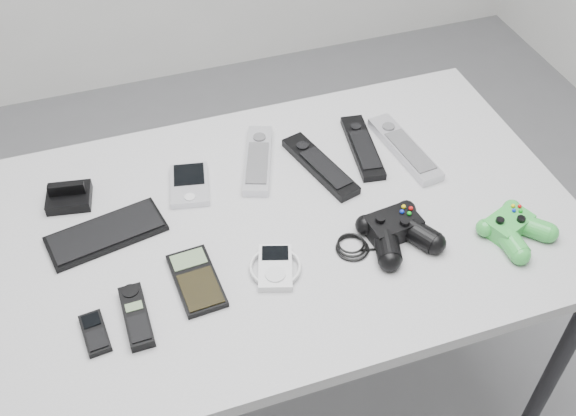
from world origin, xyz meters
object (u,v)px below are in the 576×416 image
object	(u,v)px
pda_keyboard	(106,233)
mobile_phone	(95,333)
remote_black_b	(363,147)
calculator	(196,280)
remote_silver_b	(405,148)
mp3_player	(275,267)
remote_silver_a	(258,159)
controller_black	(397,230)
remote_black_a	(320,165)
cordless_handset	(136,316)
controller_green	(514,227)
pda	(190,184)
desk	(291,238)

from	to	relation	value
pda_keyboard	mobile_phone	distance (m)	0.24
remote_black_b	calculator	bearing A→B (deg)	-141.97
remote_silver_b	mobile_phone	size ratio (longest dim) A/B	2.69
calculator	mobile_phone	bearing A→B (deg)	-167.10
mp3_player	remote_silver_b	bearing A→B (deg)	49.23
remote_silver_a	controller_black	bearing A→B (deg)	-37.43
remote_black_a	cordless_handset	xyz separation A→B (m)	(-0.45, -0.28, -0.00)
cordless_handset	controller_black	bearing A→B (deg)	2.55
controller_green	pda	bearing A→B (deg)	128.77
pda_keyboard	pda	world-z (taller)	pda
remote_silver_b	mp3_player	bearing A→B (deg)	-154.76
cordless_handset	calculator	distance (m)	0.13
pda_keyboard	calculator	bearing A→B (deg)	-61.77
remote_black_a	pda_keyboard	bearing A→B (deg)	170.75
pda_keyboard	calculator	xyz separation A→B (m)	(0.14, -0.18, 0.00)
remote_black_b	remote_silver_b	bearing A→B (deg)	-14.34
remote_black_b	remote_silver_a	bearing A→B (deg)	-179.47
cordless_handset	controller_black	size ratio (longest dim) A/B	0.55
remote_silver_b	controller_black	world-z (taller)	controller_black
remote_silver_b	mobile_phone	world-z (taller)	remote_silver_b
calculator	mp3_player	xyz separation A→B (m)	(0.15, -0.02, 0.00)
cordless_handset	remote_black_a	bearing A→B (deg)	30.26
desk	pda_keyboard	size ratio (longest dim) A/B	5.08
remote_silver_a	cordless_handset	size ratio (longest dim) A/B	1.61
desk	remote_black_a	distance (m)	0.18
remote_black_b	mobile_phone	distance (m)	0.72
pda	remote_silver_b	size ratio (longest dim) A/B	0.52
pda	controller_green	world-z (taller)	controller_green
calculator	pda	bearing A→B (deg)	76.30
pda	controller_green	bearing A→B (deg)	-19.14
cordless_handset	calculator	xyz separation A→B (m)	(0.12, 0.05, -0.00)
mp3_player	controller_black	world-z (taller)	controller_black
mp3_player	remote_silver_a	bearing A→B (deg)	96.77
calculator	cordless_handset	bearing A→B (deg)	-162.00
remote_silver_b	mp3_player	world-z (taller)	remote_silver_b
mp3_player	desk	bearing A→B (deg)	76.85
remote_black_b	pda_keyboard	bearing A→B (deg)	-164.01
desk	controller_black	bearing A→B (deg)	-34.84
remote_silver_b	mobile_phone	bearing A→B (deg)	-165.61
remote_black_b	controller_black	size ratio (longest dim) A/B	0.86
pda	mobile_phone	size ratio (longest dim) A/B	1.41
pda_keyboard	remote_silver_a	world-z (taller)	remote_silver_a
remote_black_a	mp3_player	size ratio (longest dim) A/B	2.12
remote_silver_a	remote_black_a	distance (m)	0.14
remote_silver_a	mp3_player	world-z (taller)	remote_silver_a
controller_black	calculator	bearing A→B (deg)	170.92
remote_silver_b	mobile_phone	xyz separation A→B (m)	(-0.73, -0.28, -0.00)
controller_green	remote_black_b	bearing A→B (deg)	97.38
mobile_phone	calculator	xyz separation A→B (m)	(0.20, 0.06, 0.00)
mobile_phone	calculator	world-z (taller)	same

